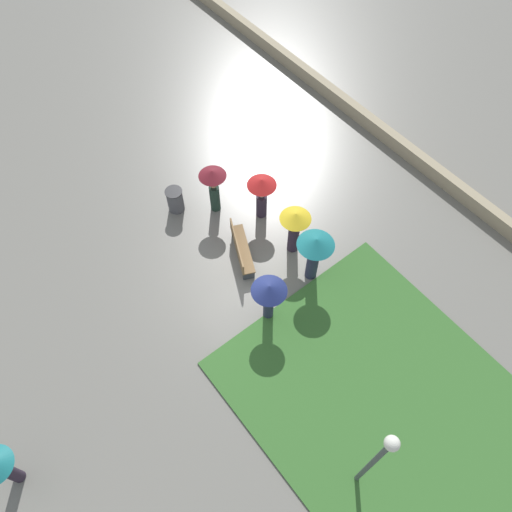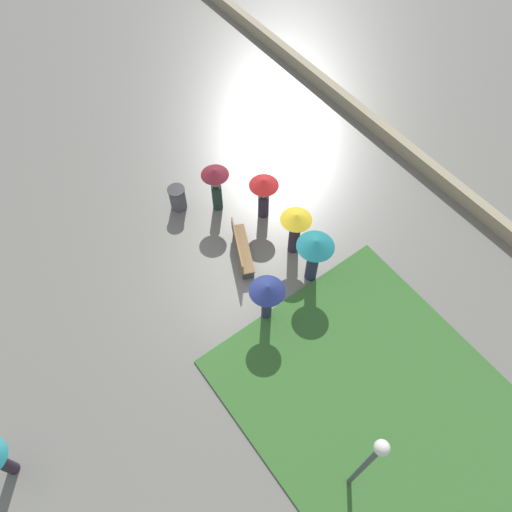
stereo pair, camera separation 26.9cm
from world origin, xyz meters
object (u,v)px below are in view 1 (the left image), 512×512
Objects in this scene: lamp_post at (378,457)px; crowd_person_maroon at (213,184)px; crowd_person_navy at (269,294)px; park_bench at (240,248)px; crowd_person_yellow at (295,225)px; crowd_person_teal at (315,250)px; crowd_person_red at (262,191)px; trash_bin at (175,200)px.

crowd_person_maroon is (9.41, -2.33, -1.42)m from lamp_post.
lamp_post reaches higher than crowd_person_navy.
park_bench is 1.94m from crowd_person_yellow.
park_bench is 0.96× the size of crowd_person_teal.
park_bench is at bearing -108.64° from crowd_person_navy.
park_bench is at bearing 83.18° from crowd_person_maroon.
crowd_person_navy is at bearing -171.16° from park_bench.
crowd_person_red is at bearing -34.83° from park_bench.
park_bench is 2.47m from crowd_person_navy.
crowd_person_yellow is (-3.80, -2.10, 0.85)m from trash_bin.
lamp_post is 5.34m from crowd_person_navy.
crowd_person_yellow reaches higher than trash_bin.
crowd_person_maroon is (-0.84, -1.09, 0.82)m from trash_bin.
crowd_person_navy is at bearing 80.49° from crowd_person_teal.
lamp_post is 6.28m from crowd_person_teal.
crowd_person_maroon is at bearing -6.13° from crowd_person_teal.
crowd_person_navy is (-1.42, 2.19, 0.05)m from crowd_person_yellow.
crowd_person_maroon reaches higher than trash_bin.
crowd_person_maroon is at bearing -127.49° from trash_bin.
crowd_person_yellow is at bearing -27.41° from lamp_post.
crowd_person_maroon is 4.54m from crowd_person_navy.
crowd_person_teal reaches higher than crowd_person_red.
park_bench is 1.01× the size of crowd_person_maroon.
crowd_person_teal is 1.07× the size of crowd_person_yellow.
crowd_person_teal is at bearing -120.66° from park_bench.
crowd_person_red is at bearing -22.67° from lamp_post.
trash_bin is at bearing 124.96° from crowd_person_red.
lamp_post reaches higher than crowd_person_teal.
crowd_person_red reaches higher than crowd_person_navy.
crowd_person_maroon is at bearing 10.70° from park_bench.
trash_bin is at bearing 69.85° from crowd_person_yellow.
crowd_person_navy is (-2.22, 0.64, 0.89)m from park_bench.
crowd_person_red is (3.18, -2.28, -0.11)m from crowd_person_navy.
crowd_person_yellow is at bearing -151.03° from trash_bin.
crowd_person_yellow reaches higher than park_bench.
park_bench is at bearing -13.86° from lamp_post.
trash_bin is at bearing 3.78° from crowd_person_teal.
lamp_post is at bearing -124.73° from crowd_person_red.
park_bench is 0.46× the size of lamp_post.
trash_bin is 0.49× the size of crowd_person_yellow.
crowd_person_teal is at bearing -107.86° from crowd_person_red.
crowd_person_maroon reaches higher than park_bench.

